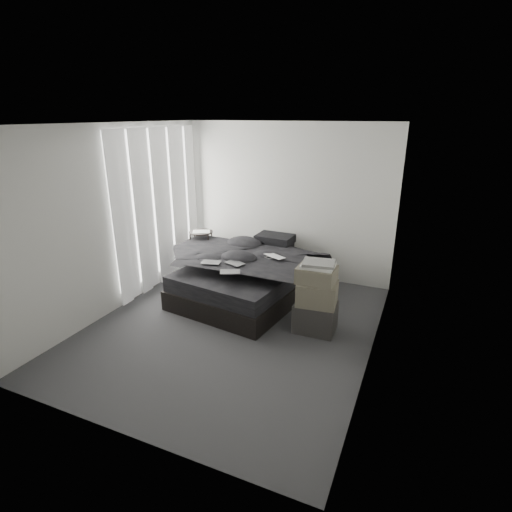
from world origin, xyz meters
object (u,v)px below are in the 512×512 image
at_px(laptop, 272,252).
at_px(box_lower, 315,317).
at_px(side_stand, 202,253).
at_px(bed, 248,287).

relative_size(laptop, box_lower, 0.65).
xyz_separation_m(laptop, box_lower, (0.85, -0.60, -0.59)).
distance_m(laptop, side_stand, 1.69).
xyz_separation_m(bed, side_stand, (-1.15, 0.55, 0.24)).
height_order(bed, box_lower, box_lower).
height_order(laptop, box_lower, laptop).
xyz_separation_m(bed, laptop, (0.40, -0.01, 0.64)).
distance_m(bed, side_stand, 1.30).
bearing_deg(box_lower, bed, 154.06).
relative_size(bed, box_lower, 4.04).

